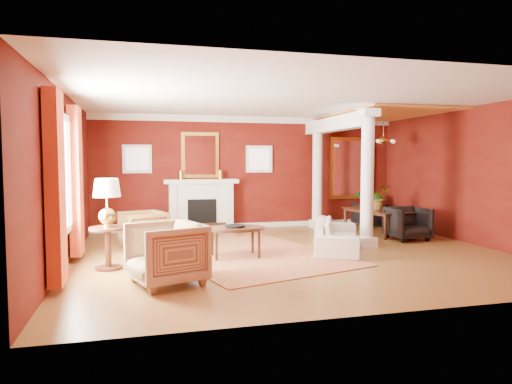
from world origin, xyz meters
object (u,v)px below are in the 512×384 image
object	(u,v)px
dining_table	(379,214)
sofa	(337,230)
side_table	(107,209)
coffee_table	(235,230)
armchair_stripe	(166,250)
armchair_leopard	(143,228)

from	to	relation	value
dining_table	sofa	bearing A→B (deg)	121.64
side_table	dining_table	distance (m)	6.45
sofa	coffee_table	xyz separation A→B (m)	(-2.09, -0.18, 0.11)
coffee_table	side_table	size ratio (longest dim) A/B	0.75
armchair_stripe	coffee_table	distance (m)	2.02
armchair_stripe	dining_table	world-z (taller)	armchair_stripe
armchair_leopard	dining_table	world-z (taller)	dining_table
coffee_table	dining_table	distance (m)	4.26
armchair_stripe	dining_table	distance (m)	6.15
coffee_table	dining_table	world-z (taller)	dining_table
side_table	armchair_leopard	bearing A→B (deg)	70.45
side_table	dining_table	world-z (taller)	side_table
sofa	side_table	world-z (taller)	side_table
sofa	armchair_stripe	distance (m)	3.81
sofa	armchair_stripe	xyz separation A→B (m)	(-3.40, -1.71, 0.09)
side_table	dining_table	bearing A→B (deg)	19.43
sofa	side_table	bearing A→B (deg)	122.10
sofa	side_table	size ratio (longest dim) A/B	1.38
side_table	sofa	bearing A→B (deg)	7.44
coffee_table	dining_table	bearing A→B (deg)	24.40
sofa	dining_table	distance (m)	2.39
sofa	armchair_leopard	bearing A→B (deg)	99.34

